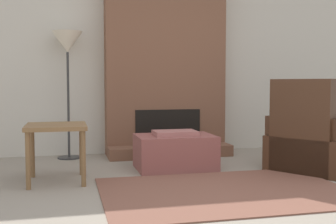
# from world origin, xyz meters

# --- Properties ---
(ground_plane) EXTENTS (24.00, 24.00, 0.00)m
(ground_plane) POSITION_xyz_m (0.00, 0.00, 0.00)
(ground_plane) COLOR gray
(wall_back) EXTENTS (7.94, 0.06, 2.60)m
(wall_back) POSITION_xyz_m (0.00, 2.83, 1.30)
(wall_back) COLOR beige
(wall_back) RESTS_ON ground_plane
(fireplace) EXTENTS (1.62, 0.62, 2.60)m
(fireplace) POSITION_xyz_m (0.00, 2.63, 1.23)
(fireplace) COLOR brown
(fireplace) RESTS_ON ground_plane
(ottoman) EXTENTS (0.87, 0.59, 0.43)m
(ottoman) POSITION_xyz_m (-0.14, 1.59, 0.20)
(ottoman) COLOR #8C4C47
(ottoman) RESTS_ON ground_plane
(armchair) EXTENTS (1.23, 1.20, 1.00)m
(armchair) POSITION_xyz_m (1.33, 1.16, 0.29)
(armchair) COLOR #422819
(armchair) RESTS_ON ground_plane
(side_table) EXTENTS (0.57, 0.60, 0.56)m
(side_table) POSITION_xyz_m (-1.41, 1.24, 0.48)
(side_table) COLOR brown
(side_table) RESTS_ON ground_plane
(floor_lamp_left) EXTENTS (0.38, 0.38, 1.61)m
(floor_lamp_left) POSITION_xyz_m (-1.29, 2.55, 1.40)
(floor_lamp_left) COLOR #333333
(floor_lamp_left) RESTS_ON ground_plane
(area_rug) EXTENTS (2.21, 1.50, 0.01)m
(area_rug) POSITION_xyz_m (0.05, 0.50, 0.01)
(area_rug) COLOR brown
(area_rug) RESTS_ON ground_plane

